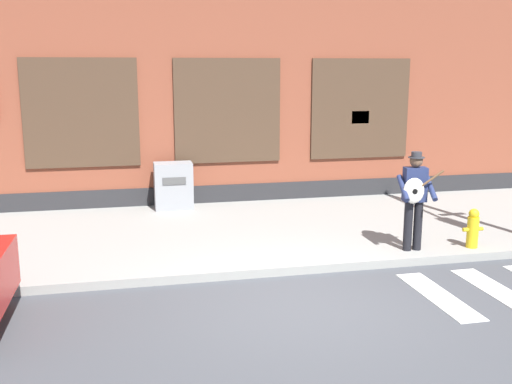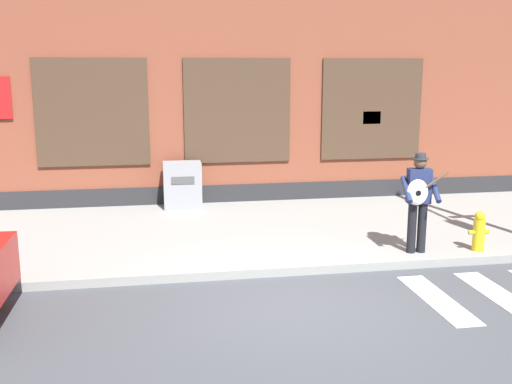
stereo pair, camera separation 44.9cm
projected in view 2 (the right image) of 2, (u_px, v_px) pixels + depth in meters
ground_plane at (301, 308)px, 8.24m from camera, size 160.00×160.00×0.00m
sidewalk at (255, 231)px, 11.83m from camera, size 28.00×4.92×0.14m
building_backdrop at (226, 32)px, 15.30m from camera, size 28.00×4.06×8.30m
busker at (418, 197)px, 10.05m from camera, size 0.72×0.58×1.72m
utility_box at (182, 185)px, 13.43m from camera, size 0.84×0.52×1.05m
fire_hydrant at (479, 231)px, 10.30m from camera, size 0.38×0.20×0.70m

